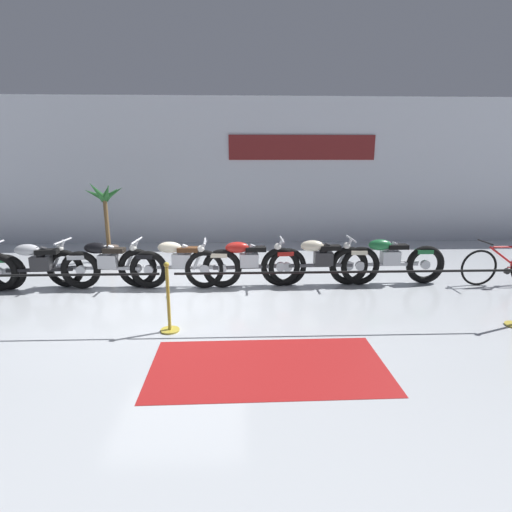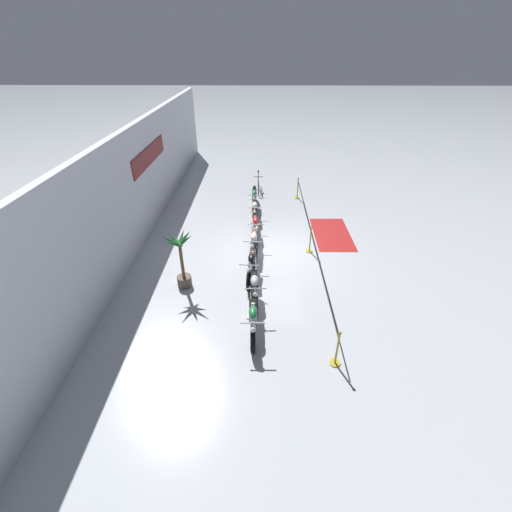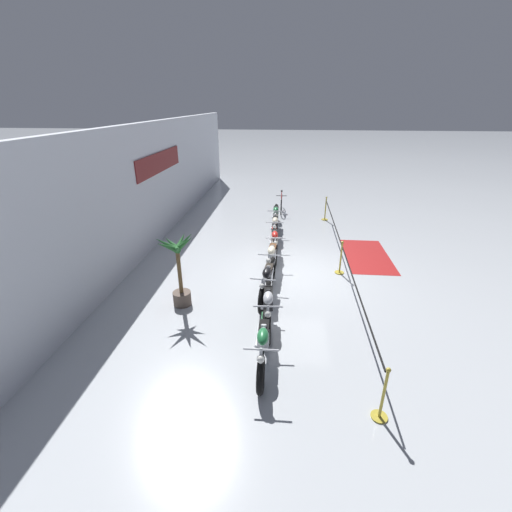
# 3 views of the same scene
# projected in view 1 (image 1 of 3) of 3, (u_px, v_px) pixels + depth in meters

# --- Properties ---
(ground_plane) EXTENTS (120.00, 120.00, 0.00)m
(ground_plane) POSITION_uv_depth(u_px,v_px,m) (176.00, 298.00, 7.28)
(ground_plane) COLOR #B2B7BC
(back_wall) EXTENTS (28.00, 0.29, 4.20)m
(back_wall) POSITION_uv_depth(u_px,v_px,m) (201.00, 172.00, 11.75)
(back_wall) COLOR silver
(back_wall) RESTS_ON ground
(motorcycle_silver_1) EXTENTS (2.28, 0.62, 0.95)m
(motorcycle_silver_1) POSITION_uv_depth(u_px,v_px,m) (39.00, 266.00, 7.65)
(motorcycle_silver_1) COLOR black
(motorcycle_silver_1) RESTS_ON ground
(motorcycle_black_2) EXTENTS (2.43, 0.62, 0.95)m
(motorcycle_black_2) POSITION_uv_depth(u_px,v_px,m) (106.00, 264.00, 7.78)
(motorcycle_black_2) COLOR black
(motorcycle_black_2) RESTS_ON ground
(motorcycle_cream_3) EXTENTS (2.44, 0.62, 0.96)m
(motorcycle_cream_3) POSITION_uv_depth(u_px,v_px,m) (179.00, 264.00, 7.80)
(motorcycle_cream_3) COLOR black
(motorcycle_cream_3) RESTS_ON ground
(motorcycle_red_4) EXTENTS (2.40, 0.62, 0.96)m
(motorcycle_red_4) POSITION_uv_depth(u_px,v_px,m) (246.00, 263.00, 7.83)
(motorcycle_red_4) COLOR black
(motorcycle_red_4) RESTS_ON ground
(motorcycle_cream_5) EXTENTS (2.39, 0.62, 0.97)m
(motorcycle_cream_5) POSITION_uv_depth(u_px,v_px,m) (320.00, 262.00, 7.92)
(motorcycle_cream_5) COLOR black
(motorcycle_cream_5) RESTS_ON ground
(motorcycle_green_6) EXTENTS (2.36, 0.62, 0.97)m
(motorcycle_green_6) POSITION_uv_depth(u_px,v_px,m) (387.00, 261.00, 8.01)
(motorcycle_green_6) COLOR black
(motorcycle_green_6) RESTS_ON ground
(bicycle) EXTENTS (1.75, 0.48, 0.97)m
(bicycle) POSITION_uv_depth(u_px,v_px,m) (504.00, 266.00, 7.95)
(bicycle) COLOR black
(bicycle) RESTS_ON ground
(potted_palm_left_of_row) EXTENTS (1.00, 1.03, 2.02)m
(potted_palm_left_of_row) POSITION_uv_depth(u_px,v_px,m) (106.00, 219.00, 9.73)
(potted_palm_left_of_row) COLOR brown
(potted_palm_left_of_row) RESTS_ON ground
(stanchion_far_left) EXTENTS (10.58, 0.28, 1.05)m
(stanchion_far_left) POSITION_uv_depth(u_px,v_px,m) (64.00, 284.00, 5.67)
(stanchion_far_left) COLOR gold
(stanchion_far_left) RESTS_ON ground
(stanchion_mid_left) EXTENTS (0.28, 0.28, 1.05)m
(stanchion_mid_left) POSITION_uv_depth(u_px,v_px,m) (169.00, 308.00, 5.82)
(stanchion_mid_left) COLOR gold
(stanchion_mid_left) RESTS_ON ground
(floor_banner) EXTENTS (2.90, 1.50, 0.01)m
(floor_banner) POSITION_uv_depth(u_px,v_px,m) (268.00, 366.00, 4.89)
(floor_banner) COLOR maroon
(floor_banner) RESTS_ON ground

